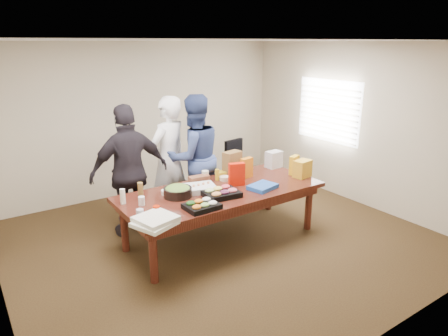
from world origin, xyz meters
TOP-DOWN VIEW (x-y plane):
  - floor at (0.00, 0.00)m, footprint 5.50×5.00m
  - ceiling at (0.00, 0.00)m, footprint 5.50×5.00m
  - wall_back at (0.00, 2.50)m, footprint 5.50×0.04m
  - wall_front at (0.00, -2.50)m, footprint 5.50×0.04m
  - wall_right at (2.75, 0.00)m, footprint 0.04×5.00m
  - window_panel at (2.72, 0.60)m, footprint 0.03×1.40m
  - window_blinds at (2.68, 0.60)m, footprint 0.04×1.36m
  - conference_table at (0.00, 0.00)m, footprint 2.80×1.20m
  - office_chair at (1.20, 1.20)m, footprint 0.57×0.57m
  - person_center at (-0.27, 1.04)m, footprint 0.82×0.68m
  - person_right at (0.11, 0.92)m, footprint 0.99×0.79m
  - person_left at (-0.97, 0.85)m, footprint 1.13×0.51m
  - veggie_tray at (-0.57, -0.41)m, footprint 0.41×0.33m
  - fruit_tray at (-0.14, -0.20)m, footprint 0.50×0.41m
  - sheet_cake at (-0.29, 0.13)m, footprint 0.52×0.44m
  - salad_bowl at (-0.62, 0.11)m, footprint 0.46×0.46m
  - chip_bag_blue at (0.49, -0.29)m, footprint 0.43×0.36m
  - chip_bag_red at (0.27, 0.03)m, footprint 0.24×0.16m
  - chip_bag_yellow at (1.30, -0.05)m, footprint 0.21×0.13m
  - chip_bag_orange at (0.60, 0.22)m, footprint 0.20×0.11m
  - mayo_jar at (0.01, 0.43)m, footprint 0.12×0.12m
  - mustard_bottle at (0.17, 0.36)m, footprint 0.06×0.06m
  - dressing_bottle at (-1.04, 0.32)m, footprint 0.08×0.08m
  - ranch_bottle at (-1.30, 0.28)m, footprint 0.07×0.07m
  - banana_bunch at (0.37, 0.47)m, footprint 0.24×0.15m
  - bread_loaf at (-0.13, 0.38)m, footprint 0.30×0.15m
  - kraft_bag at (0.50, 0.45)m, footprint 0.30×0.20m
  - red_cup at (-1.10, -0.26)m, footprint 0.10×0.10m
  - clear_cup_a at (-1.30, -0.26)m, footprint 0.11×0.11m
  - clear_cup_b at (-1.12, 0.10)m, footprint 0.10×0.10m
  - pizza_box_lower at (-1.24, -0.51)m, footprint 0.51×0.51m
  - pizza_box_upper at (-1.22, -0.50)m, footprint 0.48×0.48m
  - plate_a at (0.59, 0.38)m, footprint 0.30×0.30m
  - plate_b at (0.49, 0.51)m, footprint 0.22×0.22m
  - dip_bowl_a at (0.26, 0.30)m, footprint 0.15×0.15m
  - dip_bowl_b at (-0.70, 0.27)m, footprint 0.17×0.17m
  - grocery_bag_white at (1.27, 0.38)m, footprint 0.26×0.20m
  - grocery_bag_yellow at (1.30, -0.23)m, footprint 0.28×0.22m

SIDE VIEW (x-z plane):
  - floor at x=0.00m, z-range -0.02..0.00m
  - conference_table at x=0.00m, z-range 0.00..0.75m
  - office_chair at x=1.20m, z-range 0.00..0.97m
  - plate_b at x=0.49m, z-range 0.75..0.76m
  - plate_a at x=0.59m, z-range 0.75..0.77m
  - pizza_box_lower at x=-1.24m, z-range 0.75..0.80m
  - chip_bag_blue at x=0.49m, z-range 0.75..0.81m
  - dip_bowl_b at x=-0.70m, z-range 0.75..0.81m
  - dip_bowl_a at x=0.26m, z-range 0.75..0.81m
  - veggie_tray at x=-0.57m, z-range 0.75..0.81m
  - fruit_tray at x=-0.14m, z-range 0.75..0.82m
  - banana_bunch at x=0.37m, z-range 0.75..0.83m
  - sheet_cake at x=-0.29m, z-range 0.75..0.83m
  - red_cup at x=-1.10m, z-range 0.75..0.86m
  - clear_cup_b at x=-1.12m, z-range 0.75..0.86m
  - clear_cup_a at x=-1.30m, z-range 0.75..0.87m
  - bread_loaf at x=-0.13m, z-range 0.75..0.87m
  - salad_bowl at x=-0.62m, z-range 0.75..0.87m
  - pizza_box_upper at x=-1.22m, z-range 0.80..0.84m
  - mayo_jar at x=0.01m, z-range 0.75..0.90m
  - mustard_bottle at x=0.17m, z-range 0.75..0.92m
  - ranch_bottle at x=-1.30m, z-range 0.75..0.94m
  - dressing_bottle at x=-1.04m, z-range 0.75..0.97m
  - grocery_bag_yellow at x=1.30m, z-range 0.75..1.01m
  - grocery_bag_white at x=1.27m, z-range 0.75..1.01m
  - chip_bag_yellow at x=1.30m, z-range 0.75..1.04m
  - chip_bag_orange at x=0.60m, z-range 0.75..1.05m
  - chip_bag_red at x=0.27m, z-range 0.75..1.07m
  - kraft_bag at x=0.50m, z-range 0.75..1.11m
  - person_left at x=-0.97m, z-range 0.00..1.90m
  - person_center at x=-0.27m, z-range 0.00..1.94m
  - person_right at x=0.11m, z-range 0.00..1.95m
  - wall_back at x=0.00m, z-range 0.00..2.70m
  - wall_front at x=0.00m, z-range 0.00..2.70m
  - wall_right at x=2.75m, z-range 0.00..2.70m
  - window_panel at x=2.72m, z-range 0.95..2.05m
  - window_blinds at x=2.68m, z-range 1.00..2.00m
  - ceiling at x=0.00m, z-range 2.70..2.72m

